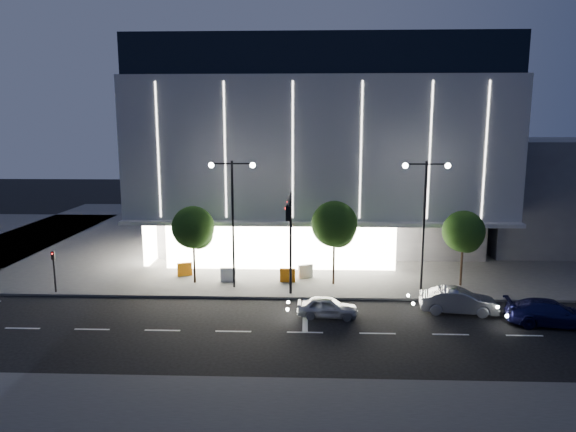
# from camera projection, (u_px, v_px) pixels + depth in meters

# --- Properties ---
(ground) EXTENTS (160.00, 160.00, 0.00)m
(ground) POSITION_uv_depth(u_px,v_px,m) (271.00, 322.00, 29.99)
(ground) COLOR black
(ground) RESTS_ON ground
(sidewalk_museum) EXTENTS (70.00, 40.00, 0.15)m
(sidewalk_museum) POSITION_uv_depth(u_px,v_px,m) (335.00, 235.00, 53.42)
(sidewalk_museum) COLOR #474747
(sidewalk_museum) RESTS_ON ground
(museum) EXTENTS (30.00, 25.80, 18.00)m
(museum) POSITION_uv_depth(u_px,v_px,m) (316.00, 147.00, 50.24)
(museum) COLOR #4C4C51
(museum) RESTS_ON ground
(annex_building) EXTENTS (16.00, 20.00, 10.00)m
(annex_building) POSITION_uv_depth(u_px,v_px,m) (543.00, 189.00, 51.82)
(annex_building) COLOR #4C4C51
(annex_building) RESTS_ON ground
(traffic_mast) EXTENTS (0.33, 5.89, 7.07)m
(traffic_mast) POSITION_uv_depth(u_px,v_px,m) (290.00, 227.00, 32.37)
(traffic_mast) COLOR black
(traffic_mast) RESTS_ON ground
(street_lamp_west) EXTENTS (3.16, 0.36, 9.00)m
(street_lamp_west) POSITION_uv_depth(u_px,v_px,m) (233.00, 205.00, 34.97)
(street_lamp_west) COLOR black
(street_lamp_west) RESTS_ON ground
(street_lamp_east) EXTENTS (3.16, 0.36, 9.00)m
(street_lamp_east) POSITION_uv_depth(u_px,v_px,m) (425.00, 206.00, 34.51)
(street_lamp_east) COLOR black
(street_lamp_east) RESTS_ON ground
(ped_signal_far) EXTENTS (0.22, 0.24, 3.00)m
(ped_signal_far) POSITION_uv_depth(u_px,v_px,m) (54.00, 267.00, 34.63)
(ped_signal_far) COLOR black
(ped_signal_far) RESTS_ON ground
(tree_left) EXTENTS (3.02, 3.02, 5.72)m
(tree_left) POSITION_uv_depth(u_px,v_px,m) (194.00, 230.00, 36.42)
(tree_left) COLOR black
(tree_left) RESTS_ON ground
(tree_mid) EXTENTS (3.25, 3.25, 6.15)m
(tree_mid) POSITION_uv_depth(u_px,v_px,m) (335.00, 227.00, 36.01)
(tree_mid) COLOR black
(tree_mid) RESTS_ON ground
(tree_right) EXTENTS (2.91, 2.91, 5.51)m
(tree_right) POSITION_uv_depth(u_px,v_px,m) (464.00, 234.00, 35.77)
(tree_right) COLOR black
(tree_right) RESTS_ON ground
(car_lead) EXTENTS (3.73, 1.73, 1.24)m
(car_lead) POSITION_uv_depth(u_px,v_px,m) (327.00, 307.00, 30.65)
(car_lead) COLOR #B5B8BD
(car_lead) RESTS_ON ground
(car_second) EXTENTS (4.75, 2.16, 1.51)m
(car_second) POSITION_uv_depth(u_px,v_px,m) (458.00, 301.00, 31.32)
(car_second) COLOR #A5A8AD
(car_second) RESTS_ON ground
(car_third) EXTENTS (5.21, 2.66, 1.45)m
(car_third) POSITION_uv_depth(u_px,v_px,m) (551.00, 313.00, 29.40)
(car_third) COLOR #13144A
(car_third) RESTS_ON ground
(barrier_a) EXTENTS (1.12, 0.63, 1.00)m
(barrier_a) POSITION_uv_depth(u_px,v_px,m) (185.00, 269.00, 38.63)
(barrier_a) COLOR orange
(barrier_a) RESTS_ON sidewalk_museum
(barrier_b) EXTENTS (1.11, 0.30, 1.00)m
(barrier_b) POSITION_uv_depth(u_px,v_px,m) (228.00, 275.00, 37.21)
(barrier_b) COLOR white
(barrier_b) RESTS_ON sidewalk_museum
(barrier_c) EXTENTS (1.12, 0.33, 1.00)m
(barrier_c) POSITION_uv_depth(u_px,v_px,m) (288.00, 275.00, 37.08)
(barrier_c) COLOR #C7650B
(barrier_c) RESTS_ON sidewalk_museum
(barrier_d) EXTENTS (1.11, 0.67, 1.00)m
(barrier_d) POSITION_uv_depth(u_px,v_px,m) (306.00, 271.00, 38.11)
(barrier_d) COLOR silver
(barrier_d) RESTS_ON sidewalk_museum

